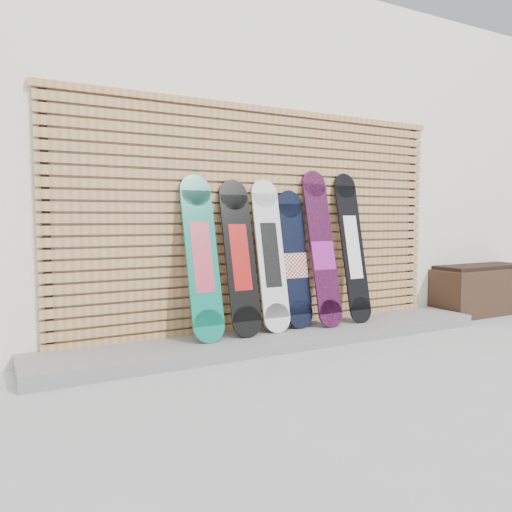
# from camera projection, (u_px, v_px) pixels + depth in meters

# --- Properties ---
(ground) EXTENTS (80.00, 80.00, 0.00)m
(ground) POSITION_uv_depth(u_px,v_px,m) (336.00, 359.00, 4.28)
(ground) COLOR #9A9A9D
(ground) RESTS_ON ground
(building) EXTENTS (12.00, 5.00, 3.60)m
(building) POSITION_uv_depth(u_px,v_px,m) (219.00, 178.00, 7.44)
(building) COLOR white
(building) RESTS_ON ground
(concrete_step) EXTENTS (4.60, 0.70, 0.12)m
(concrete_step) POSITION_uv_depth(u_px,v_px,m) (280.00, 337.00, 4.80)
(concrete_step) COLOR slate
(concrete_step) RESTS_ON ground
(slat_wall) EXTENTS (4.26, 0.08, 2.29)m
(slat_wall) POSITION_uv_depth(u_px,v_px,m) (265.00, 218.00, 4.96)
(slat_wall) COLOR #AF7D49
(slat_wall) RESTS_ON ground
(planter_box) EXTENTS (1.37, 0.57, 0.62)m
(planter_box) POSITION_uv_depth(u_px,v_px,m) (479.00, 289.00, 6.31)
(planter_box) COLOR #2F1F14
(planter_box) RESTS_ON ground
(snowboard_0) EXTENTS (0.30, 0.38, 1.48)m
(snowboard_0) POSITION_uv_depth(u_px,v_px,m) (202.00, 257.00, 4.43)
(snowboard_0) COLOR #0C735B
(snowboard_0) RESTS_ON concrete_step
(snowboard_1) EXTENTS (0.30, 0.37, 1.45)m
(snowboard_1) POSITION_uv_depth(u_px,v_px,m) (240.00, 257.00, 4.63)
(snowboard_1) COLOR black
(snowboard_1) RESTS_ON concrete_step
(snowboard_2) EXTENTS (0.28, 0.33, 1.47)m
(snowboard_2) POSITION_uv_depth(u_px,v_px,m) (270.00, 255.00, 4.80)
(snowboard_2) COLOR silver
(snowboard_2) RESTS_ON concrete_step
(snowboard_3) EXTENTS (0.28, 0.29, 1.37)m
(snowboard_3) POSITION_uv_depth(u_px,v_px,m) (295.00, 260.00, 4.96)
(snowboard_3) COLOR black
(snowboard_3) RESTS_ON concrete_step
(snowboard_4) EXTENTS (0.28, 0.39, 1.58)m
(snowboard_4) POSITION_uv_depth(u_px,v_px,m) (322.00, 249.00, 5.05)
(snowboard_4) COLOR black
(snowboard_4) RESTS_ON concrete_step
(snowboard_5) EXTENTS (0.27, 0.37, 1.57)m
(snowboard_5) POSITION_uv_depth(u_px,v_px,m) (352.00, 247.00, 5.26)
(snowboard_5) COLOR black
(snowboard_5) RESTS_ON concrete_step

